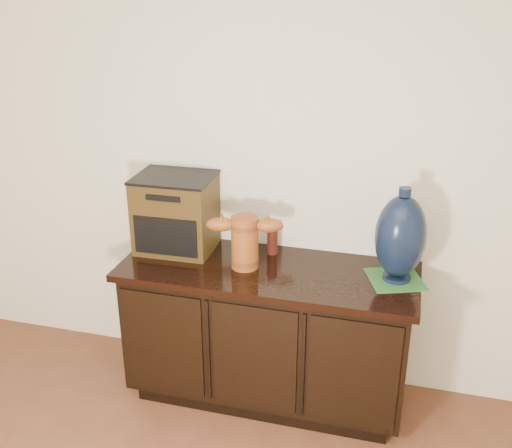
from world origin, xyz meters
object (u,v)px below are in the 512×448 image
(tv_radio, at_px, (176,213))
(spray_can, at_px, (272,239))
(terracotta_vessel, at_px, (245,239))
(sideboard, at_px, (267,332))
(lamp_base, at_px, (400,237))

(tv_radio, bearing_deg, spray_can, 6.27)
(terracotta_vessel, xyz_separation_m, tv_radio, (-0.40, 0.12, 0.05))
(terracotta_vessel, distance_m, tv_radio, 0.42)
(sideboard, xyz_separation_m, terracotta_vessel, (-0.11, -0.01, 0.52))
(lamp_base, relative_size, spray_can, 2.84)
(tv_radio, xyz_separation_m, spray_can, (0.50, 0.07, -0.12))
(spray_can, bearing_deg, sideboard, -83.78)
(tv_radio, bearing_deg, sideboard, -12.82)
(tv_radio, relative_size, lamp_base, 0.88)
(spray_can, bearing_deg, terracotta_vessel, -117.05)
(sideboard, xyz_separation_m, spray_can, (-0.02, 0.17, 0.45))
(tv_radio, bearing_deg, terracotta_vessel, -17.76)
(terracotta_vessel, xyz_separation_m, lamp_base, (0.73, 0.05, 0.07))
(sideboard, height_order, tv_radio, tv_radio)
(sideboard, height_order, lamp_base, lamp_base)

